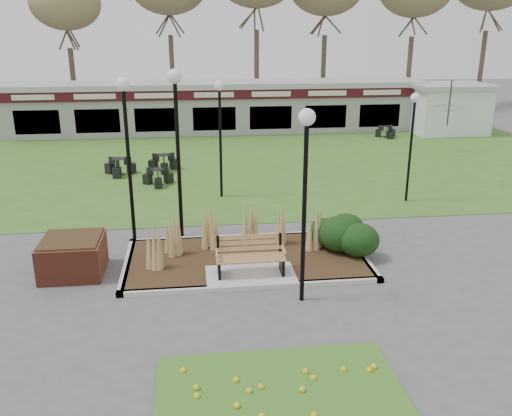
{
  "coord_description": "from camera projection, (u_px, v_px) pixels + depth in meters",
  "views": [
    {
      "loc": [
        -1.33,
        -11.95,
        5.95
      ],
      "look_at": [
        0.36,
        2.0,
        1.22
      ],
      "focal_mm": 38.0,
      "sensor_mm": 36.0,
      "label": 1
    }
  ],
  "objects": [
    {
      "name": "park_bench",
      "position": [
        250.0,
        255.0,
        13.34
      ],
      "size": [
        1.7,
        0.66,
        0.93
      ],
      "color": "#A77F4B",
      "rests_on": "ground"
    },
    {
      "name": "bistro_set_c",
      "position": [
        158.0,
        180.0,
        21.21
      ],
      "size": [
        1.22,
        1.09,
        0.65
      ],
      "color": "black",
      "rests_on": "ground"
    },
    {
      "name": "lamp_post_far_right",
      "position": [
        413.0,
        124.0,
        18.48
      ],
      "size": [
        0.32,
        0.32,
        3.82
      ],
      "color": "black",
      "rests_on": "ground"
    },
    {
      "name": "flower_bed",
      "position": [
        282.0,
        401.0,
        8.95
      ],
      "size": [
        4.2,
        3.0,
        0.16
      ],
      "color": "#29611B",
      "rests_on": "ground"
    },
    {
      "name": "ground",
      "position": [
        251.0,
        281.0,
        13.3
      ],
      "size": [
        100.0,
        100.0,
        0.0
      ],
      "primitive_type": "plane",
      "color": "#515154",
      "rests_on": "ground"
    },
    {
      "name": "bistro_set_a",
      "position": [
        164.0,
        165.0,
        23.28
      ],
      "size": [
        1.34,
        1.21,
        0.71
      ],
      "color": "black",
      "rests_on": "ground"
    },
    {
      "name": "planting_bed",
      "position": [
        293.0,
        244.0,
        14.59
      ],
      "size": [
        6.75,
        3.4,
        1.27
      ],
      "color": "#352715",
      "rests_on": "ground"
    },
    {
      "name": "brick_planter",
      "position": [
        73.0,
        256.0,
        13.58
      ],
      "size": [
        1.5,
        1.5,
        0.95
      ],
      "color": "brown",
      "rests_on": "ground"
    },
    {
      "name": "lamp_post_mid_left",
      "position": [
        126.0,
        124.0,
        14.87
      ],
      "size": [
        0.39,
        0.39,
        4.66
      ],
      "color": "black",
      "rests_on": "ground"
    },
    {
      "name": "food_pavilion",
      "position": [
        213.0,
        107.0,
        31.61
      ],
      "size": [
        24.6,
        3.4,
        2.9
      ],
      "color": "#98989B",
      "rests_on": "ground"
    },
    {
      "name": "lamp_post_near_left",
      "position": [
        306.0,
        165.0,
        11.38
      ],
      "size": [
        0.36,
        0.36,
        4.36
      ],
      "color": "black",
      "rests_on": "ground"
    },
    {
      "name": "patio_umbrella",
      "position": [
        447.0,
        121.0,
        26.29
      ],
      "size": [
        2.01,
        2.04,
        2.44
      ],
      "color": "black",
      "rests_on": "ground"
    },
    {
      "name": "bistro_set_d",
      "position": [
        387.0,
        133.0,
        30.3
      ],
      "size": [
        1.21,
        1.09,
        0.64
      ],
      "color": "black",
      "rests_on": "ground"
    },
    {
      "name": "lamp_post_near_right",
      "position": [
        176.0,
        118.0,
        14.98
      ],
      "size": [
        0.4,
        0.4,
        4.86
      ],
      "color": "black",
      "rests_on": "ground"
    },
    {
      "name": "lawn",
      "position": [
        222.0,
        164.0,
        24.58
      ],
      "size": [
        34.0,
        16.0,
        0.02
      ],
      "primitive_type": "cube",
      "color": "#386921",
      "rests_on": "ground"
    },
    {
      "name": "bistro_set_b",
      "position": [
        119.0,
        169.0,
        22.65
      ],
      "size": [
        1.33,
        1.21,
        0.71
      ],
      "color": "black",
      "rests_on": "ground"
    },
    {
      "name": "service_hut",
      "position": [
        448.0,
        108.0,
        31.3
      ],
      "size": [
        4.4,
        3.4,
        2.83
      ],
      "color": "white",
      "rests_on": "ground"
    },
    {
      "name": "lamp_post_mid_right",
      "position": [
        220.0,
        114.0,
        18.88
      ],
      "size": [
        0.35,
        0.35,
        4.17
      ],
      "color": "black",
      "rests_on": "ground"
    }
  ]
}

